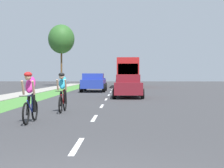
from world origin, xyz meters
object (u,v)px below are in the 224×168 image
(pickup_blue, at_px, (94,82))
(suv_silver, at_px, (123,78))
(street_tree_far, at_px, (61,39))
(cyclist_lead, at_px, (30,97))
(sedan_maroon, at_px, (128,86))
(cyclist_trailing, at_px, (63,92))
(bus_red, at_px, (127,71))

(pickup_blue, bearing_deg, suv_silver, 84.49)
(suv_silver, relative_size, street_tree_far, 0.54)
(cyclist_lead, relative_size, sedan_maroon, 0.40)
(cyclist_trailing, xyz_separation_m, bus_red, (3.11, 30.31, 1.17))
(cyclist_trailing, xyz_separation_m, suv_silver, (2.76, 47.48, 0.14))
(cyclist_lead, bearing_deg, street_tree_far, 98.40)
(cyclist_trailing, height_order, bus_red, bus_red)
(pickup_blue, bearing_deg, cyclist_trailing, -89.58)
(cyclist_trailing, height_order, street_tree_far, street_tree_far)
(cyclist_lead, distance_m, pickup_blue, 20.66)
(cyclist_trailing, xyz_separation_m, sedan_maroon, (2.79, 9.19, -0.04))
(suv_silver, bearing_deg, sedan_maroon, -89.95)
(bus_red, bearing_deg, suv_silver, 91.18)
(bus_red, xyz_separation_m, street_tree_far, (-9.21, 4.64, 4.60))
(bus_red, relative_size, suv_silver, 2.47)
(cyclist_lead, xyz_separation_m, pickup_blue, (0.35, 20.66, 0.02))
(cyclist_lead, relative_size, cyclist_trailing, 1.00)
(cyclist_trailing, height_order, sedan_maroon, cyclist_trailing)
(sedan_maroon, xyz_separation_m, pickup_blue, (-2.92, 8.33, 0.06))
(cyclist_lead, height_order, cyclist_trailing, same)
(cyclist_lead, distance_m, bus_red, 33.67)
(street_tree_far, bearing_deg, cyclist_lead, -81.60)
(cyclist_lead, relative_size, street_tree_far, 0.20)
(sedan_maroon, distance_m, pickup_blue, 8.83)
(bus_red, xyz_separation_m, suv_silver, (-0.35, 17.17, -1.03))
(cyclist_trailing, relative_size, pickup_blue, 0.34)
(cyclist_lead, bearing_deg, cyclist_trailing, 81.38)
(suv_silver, bearing_deg, pickup_blue, -95.51)
(cyclist_lead, relative_size, suv_silver, 0.37)
(bus_red, bearing_deg, cyclist_lead, -96.12)
(cyclist_trailing, relative_size, street_tree_far, 0.20)
(pickup_blue, distance_m, suv_silver, 30.10)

